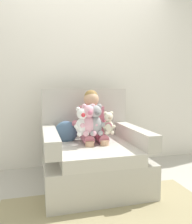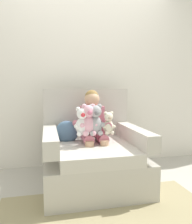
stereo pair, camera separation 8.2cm
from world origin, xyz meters
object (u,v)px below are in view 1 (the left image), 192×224
at_px(seated_child, 93,123).
at_px(armchair, 92,156).
at_px(plush_cream, 108,123).
at_px(plush_grey, 95,121).
at_px(plush_pink, 89,121).
at_px(throw_pillow, 66,132).
at_px(plush_white, 82,122).

bearing_deg(seated_child, armchair, -107.97).
xyz_separation_m(armchair, plush_cream, (0.16, -0.10, 0.37)).
xyz_separation_m(plush_grey, plush_cream, (0.15, 0.01, -0.04)).
bearing_deg(armchair, seated_child, 65.98).
bearing_deg(plush_pink, seated_child, 63.27).
height_order(plush_cream, throw_pillow, plush_cream).
distance_m(armchair, plush_cream, 0.42).
height_order(plush_cream, plush_white, plush_white).
distance_m(plush_grey, plush_cream, 0.15).
distance_m(plush_grey, plush_white, 0.14).
bearing_deg(plush_cream, plush_white, 168.65).
relative_size(seated_child, plush_pink, 2.48).
distance_m(plush_white, throw_pillow, 0.32).
bearing_deg(armchair, plush_cream, -33.79).
bearing_deg(plush_grey, throw_pillow, 142.50).
distance_m(plush_pink, plush_cream, 0.22).
bearing_deg(throw_pillow, seated_child, -19.53).
bearing_deg(plush_pink, armchair, 61.96).
distance_m(plush_pink, plush_white, 0.07).
bearing_deg(plush_pink, plush_cream, 2.94).
distance_m(plush_grey, throw_pillow, 0.41).
distance_m(seated_child, plush_white, 0.21).
xyz_separation_m(seated_child, plush_cream, (0.14, -0.15, 0.01)).
distance_m(armchair, plush_grey, 0.43).
bearing_deg(plush_grey, plush_cream, 7.70).
relative_size(plush_grey, throw_pillow, 1.26).
bearing_deg(armchair, plush_pink, -118.91).
bearing_deg(plush_pink, throw_pillow, 129.50).
height_order(plush_grey, plush_white, plush_grey).
height_order(plush_grey, plush_cream, plush_grey).
distance_m(seated_child, throw_pillow, 0.32).
bearing_deg(plush_pink, plush_white, 174.40).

